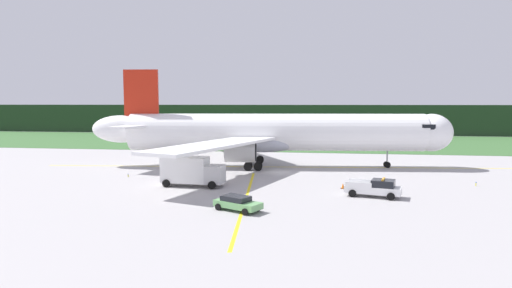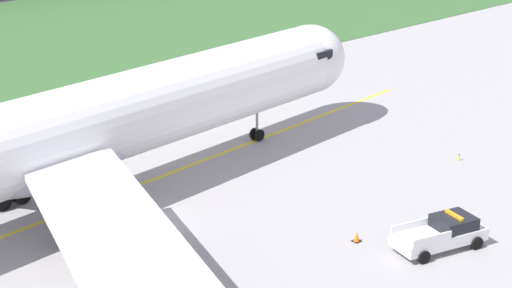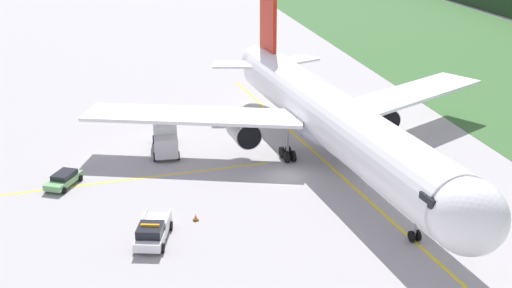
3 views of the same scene
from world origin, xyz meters
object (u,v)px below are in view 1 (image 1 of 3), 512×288
object	(u,v)px
ops_pickup_truck	(375,188)
staff_car	(237,203)
airliner	(272,133)
apron_cone	(343,186)
catering_truck	(191,171)

from	to	relation	value
ops_pickup_truck	staff_car	bearing A→B (deg)	-149.54
airliner	apron_cone	distance (m)	18.13
staff_car	airliner	bearing A→B (deg)	89.64
airliner	apron_cone	xyz separation A→B (m)	(9.50, -14.72, -4.67)
ops_pickup_truck	airliner	bearing A→B (deg)	124.04
airliner	apron_cone	world-z (taller)	airliner
airliner	catering_truck	size ratio (longest dim) A/B	7.39
airliner	ops_pickup_truck	bearing A→B (deg)	-55.96
catering_truck	staff_car	xyz separation A→B (m)	(7.22, -10.10, -1.07)
catering_truck	staff_car	bearing A→B (deg)	-54.43
airliner	catering_truck	xyz separation A→B (m)	(-7.38, -15.79, -3.19)
apron_cone	catering_truck	bearing A→B (deg)	-176.35
ops_pickup_truck	apron_cone	bearing A→B (deg)	128.46
airliner	catering_truck	bearing A→B (deg)	-115.06
airliner	staff_car	world-z (taller)	airliner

